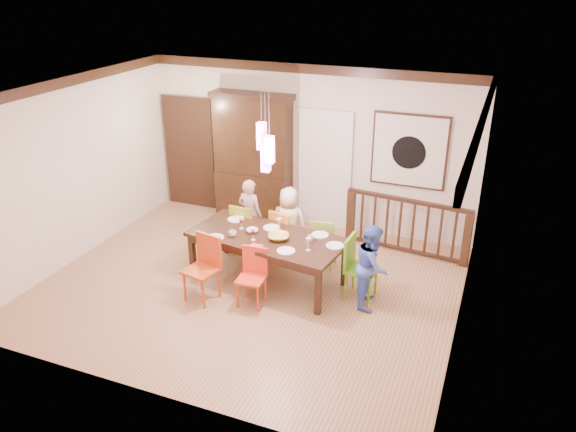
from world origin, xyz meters
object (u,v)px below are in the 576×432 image
at_px(chair_far_left, 247,225).
at_px(person_far_mid, 289,223).
at_px(balustrade, 406,225).
at_px(chair_end_right, 362,264).
at_px(china_hutch, 253,158).
at_px(person_end_right, 372,266).
at_px(dining_table, 267,241).
at_px(person_far_left, 250,215).

height_order(chair_far_left, person_far_mid, person_far_mid).
xyz_separation_m(balustrade, person_far_mid, (-1.75, -0.85, 0.10)).
bearing_deg(chair_end_right, china_hutch, 55.95).
bearing_deg(person_far_mid, person_end_right, 145.73).
xyz_separation_m(dining_table, chair_far_left, (-0.66, 0.67, -0.15)).
relative_size(dining_table, chair_end_right, 2.59).
xyz_separation_m(balustrade, person_end_right, (-0.15, -1.74, 0.11)).
distance_m(dining_table, balustrade, 2.45).
distance_m(person_far_left, person_far_mid, 0.71).
distance_m(chair_far_left, person_far_mid, 0.69).
bearing_deg(person_far_left, dining_table, 137.51).
xyz_separation_m(dining_table, chair_end_right, (1.44, 0.06, -0.14)).
height_order(dining_table, balustrade, balustrade).
relative_size(dining_table, person_far_mid, 2.01).
height_order(dining_table, person_far_mid, person_far_mid).
bearing_deg(dining_table, chair_end_right, 9.88).
bearing_deg(person_far_mid, dining_table, 84.40).
bearing_deg(dining_table, chair_far_left, 142.02).
xyz_separation_m(dining_table, person_far_mid, (0.01, 0.84, -0.07)).
distance_m(dining_table, chair_far_left, 0.95).
bearing_deg(chair_end_right, person_far_mid, 64.48).
bearing_deg(person_far_left, person_far_mid, -173.97).
relative_size(chair_end_right, china_hutch, 0.39).
xyz_separation_m(chair_far_left, china_hutch, (-0.50, 1.37, 0.67)).
xyz_separation_m(chair_far_left, person_far_mid, (0.67, 0.17, 0.08)).
bearing_deg(person_end_right, china_hutch, 45.70).
height_order(china_hutch, balustrade, china_hutch).
bearing_deg(dining_table, balustrade, 51.50).
relative_size(balustrade, person_far_left, 1.70).
xyz_separation_m(person_far_mid, person_end_right, (1.60, -0.89, 0.00)).
xyz_separation_m(person_far_left, person_end_right, (2.30, -0.93, -0.01)).
distance_m(balustrade, person_far_mid, 1.95).
relative_size(chair_far_left, chair_end_right, 0.97).
distance_m(chair_far_left, china_hutch, 1.60).
height_order(chair_end_right, person_far_mid, person_far_mid).
bearing_deg(person_far_mid, person_far_left, -8.28).
bearing_deg(china_hutch, chair_end_right, -37.33).
bearing_deg(china_hutch, person_far_mid, -45.64).
distance_m(chair_far_left, person_far_left, 0.23).
distance_m(chair_far_left, balustrade, 2.62).
xyz_separation_m(chair_end_right, person_far_mid, (-1.43, 0.79, 0.07)).
relative_size(china_hutch, person_end_right, 1.96).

